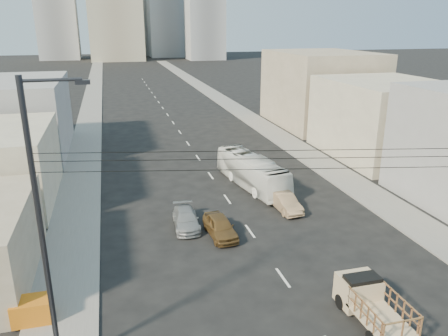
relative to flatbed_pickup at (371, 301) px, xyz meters
name	(u,v)px	position (x,y,z in m)	size (l,w,h in m)	color
sidewalk_left	(92,103)	(-14.34, 66.53, -1.03)	(3.50, 180.00, 0.12)	slate
sidewalk_right	(218,97)	(9.16, 66.53, -1.03)	(3.50, 180.00, 0.12)	slate
lane_dashes	(170,118)	(-2.59, 49.53, -1.09)	(0.15, 104.00, 0.01)	silver
flatbed_pickup	(371,301)	(0.00, 0.00, 0.00)	(1.95, 4.41, 1.90)	tan
city_bus	(252,171)	(0.27, 18.90, 0.28)	(2.31, 9.89, 2.75)	white
sedan_brown	(220,227)	(-4.75, 10.41, -0.41)	(1.61, 3.99, 1.36)	brown
sedan_tan	(285,202)	(1.11, 13.32, -0.45)	(1.37, 3.94, 1.30)	#9C7C5B
sedan_grey	(186,219)	(-6.74, 12.32, -0.50)	(1.68, 4.13, 1.20)	gray
streetlamp_left	(44,228)	(-13.99, 0.53, 5.34)	(2.36, 0.25, 12.00)	#2D2D33
overhead_wires	(361,158)	(-2.59, -1.97, 7.87)	(23.01, 5.02, 0.72)	black
crate_stack	(32,310)	(-15.59, 3.96, -0.40)	(1.80, 1.20, 1.14)	orange
bldg_right_mid	(384,119)	(16.91, 24.53, 2.91)	(11.00, 14.00, 8.00)	#B2A890
bldg_right_far	(321,89)	(17.41, 40.53, 3.91)	(12.00, 16.00, 10.00)	gray
bldg_left_far	(7,117)	(-22.09, 35.53, 2.91)	(12.00, 16.00, 8.00)	gray
midrise_ne	(167,8)	(15.41, 181.53, 18.91)	(16.00, 16.00, 40.00)	gray
midrise_nw	(57,15)	(-28.59, 176.53, 15.91)	(15.00, 15.00, 34.00)	gray
midrise_back	(135,4)	(3.41, 196.53, 20.91)	(18.00, 18.00, 44.00)	gray
midrise_east	(205,23)	(27.41, 161.53, 12.91)	(14.00, 14.00, 28.00)	gray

